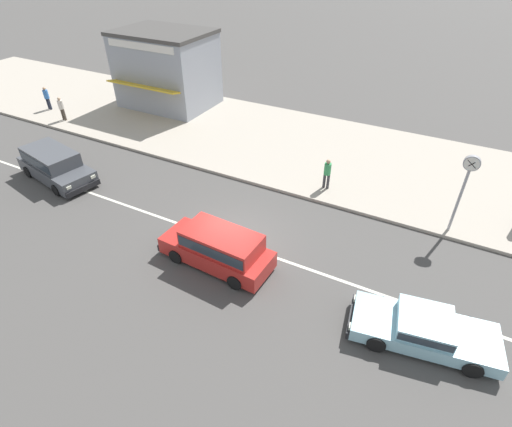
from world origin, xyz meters
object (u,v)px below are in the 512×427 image
Objects in this scene: minivan_red_2 at (219,247)px; shopfront_corner_warung at (167,69)px; minivan_dark_grey_1 at (54,164)px; street_clock at (467,177)px; sedan_pale_blue_3 at (423,329)px; pedestrian_far_end at (61,107)px; pedestrian_by_shop at (327,172)px; pedestrian_mid_kerb at (47,96)px.

shopfront_corner_warung is at bearing 133.70° from minivan_red_2.
street_clock reaches higher than minivan_dark_grey_1.
street_clock is at bearing 14.04° from minivan_dark_grey_1.
sedan_pale_blue_3 is 25.42m from pedestrian_far_end.
sedan_pale_blue_3 is 0.76× the size of shopfront_corner_warung.
pedestrian_by_shop reaches higher than minivan_red_2.
street_clock is at bearing -3.23° from pedestrian_mid_kerb.
shopfront_corner_warung is at bearing 95.63° from minivan_dark_grey_1.
street_clock is (0.11, 6.39, 2.27)m from sedan_pale_blue_3.
pedestrian_by_shop is (21.12, -0.80, 0.00)m from pedestrian_mid_kerb.
pedestrian_mid_kerb is 1.01× the size of pedestrian_far_end.
street_clock is 0.56× the size of shopfront_corner_warung.
minivan_red_2 is 18.14m from pedestrian_far_end.
shopfront_corner_warung is (7.03, 4.91, 1.61)m from pedestrian_mid_kerb.
street_clock is at bearing 39.11° from minivan_red_2.
pedestrian_by_shop reaches higher than pedestrian_far_end.
pedestrian_by_shop is 15.29m from shopfront_corner_warung.
minivan_red_2 is 17.76m from shopfront_corner_warung.
minivan_dark_grey_1 is 14.09m from pedestrian_by_shop.
pedestrian_mid_kerb is at bearing 177.82° from pedestrian_by_shop.
pedestrian_mid_kerb reaches higher than pedestrian_far_end.
sedan_pale_blue_3 is 9.19m from pedestrian_by_shop.
minivan_red_2 is 0.73× the size of shopfront_corner_warung.
pedestrian_far_end is 0.25× the size of shopfront_corner_warung.
street_clock is at bearing 88.98° from sedan_pale_blue_3.
pedestrian_mid_kerb is 1.00× the size of pedestrian_by_shop.
pedestrian_mid_kerb is (-19.24, 7.86, 0.23)m from minivan_red_2.
pedestrian_by_shop is at bearing -22.08° from shopfront_corner_warung.
pedestrian_mid_kerb is (-27.03, 1.52, -1.73)m from street_clock.
pedestrian_by_shop is at bearing 129.21° from sedan_pale_blue_3.
sedan_pale_blue_3 is at bearing -0.36° from minivan_red_2.
street_clock is 6.20m from pedestrian_by_shop.
pedestrian_mid_kerb is at bearing 163.63° from sedan_pale_blue_3.
pedestrian_mid_kerb is 21.14m from pedestrian_by_shop.
pedestrian_far_end reaches higher than minivan_red_2.
street_clock is 24.61m from pedestrian_far_end.
pedestrian_far_end is 7.54m from shopfront_corner_warung.
minivan_red_2 is at bearing -22.63° from pedestrian_far_end.
shopfront_corner_warung is at bearing 147.19° from sedan_pale_blue_3.
pedestrian_far_end is (-5.64, 5.37, 0.21)m from minivan_dark_grey_1.
shopfront_corner_warung is (-14.09, 5.71, 1.61)m from pedestrian_by_shop.
shopfront_corner_warung is (-19.89, 12.82, 2.15)m from sedan_pale_blue_3.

